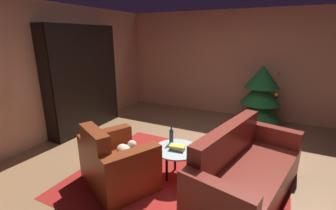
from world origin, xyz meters
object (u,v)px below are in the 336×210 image
couch_red (245,173)px  coffee_table (177,152)px  decorated_tree (261,95)px  bookshelf_unit (88,79)px  book_stack_on_table (178,148)px  armchair_red (117,164)px  bottle_on_table (171,136)px

couch_red → coffee_table: size_ratio=3.21×
decorated_tree → bookshelf_unit: bearing=-152.6°
book_stack_on_table → decorated_tree: size_ratio=0.17×
decorated_tree → armchair_red: bearing=-114.8°
couch_red → book_stack_on_table: couch_red is taller
bookshelf_unit → book_stack_on_table: bearing=-20.9°
book_stack_on_table → bottle_on_table: bottle_on_table is taller
armchair_red → book_stack_on_table: 0.86m
bookshelf_unit → decorated_tree: bookshelf_unit is taller
bookshelf_unit → decorated_tree: (3.34, 1.73, -0.38)m
decorated_tree → coffee_table: bearing=-107.1°
couch_red → bottle_on_table: bearing=175.2°
armchair_red → bottle_on_table: size_ratio=4.18×
armchair_red → decorated_tree: (1.48, 3.19, 0.39)m
bookshelf_unit → bottle_on_table: bookshelf_unit is taller
armchair_red → couch_red: couch_red is taller
bookshelf_unit → bottle_on_table: 2.58m
book_stack_on_table → decorated_tree: decorated_tree is taller
couch_red → book_stack_on_table: size_ratio=9.03×
coffee_table → bottle_on_table: size_ratio=2.21×
couch_red → decorated_tree: (-0.12, 2.65, 0.40)m
book_stack_on_table → bookshelf_unit: bearing=159.1°
armchair_red → book_stack_on_table: (0.68, 0.49, 0.17)m
coffee_table → book_stack_on_table: size_ratio=2.82×
book_stack_on_table → coffee_table: bearing=128.1°
coffee_table → bottle_on_table: (-0.14, 0.11, 0.16)m
armchair_red → book_stack_on_table: armchair_red is taller
armchair_red → bottle_on_table: 0.86m
couch_red → coffee_table: (-0.94, -0.02, 0.10)m
couch_red → book_stack_on_table: bearing=-176.5°
book_stack_on_table → decorated_tree: bearing=73.6°
couch_red → decorated_tree: decorated_tree is taller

